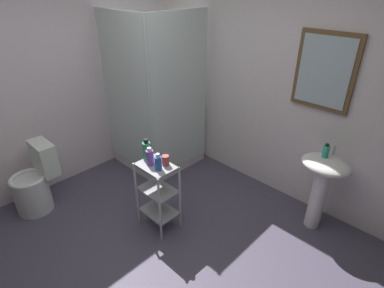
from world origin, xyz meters
name	(u,v)px	position (x,y,z in m)	size (l,w,h in m)	color
ground_plane	(147,264)	(0.00, 0.00, -0.01)	(4.20, 4.20, 0.02)	#4D465A
wall_back	(273,85)	(0.01, 1.85, 1.25)	(4.20, 0.14, 2.50)	silver
wall_left	(33,86)	(-1.85, 0.00, 1.25)	(0.10, 4.20, 2.50)	silver
shower_stall	(157,134)	(-1.22, 1.17, 0.46)	(0.92, 0.92, 2.00)	white
pedestal_sink	(322,179)	(0.85, 1.52, 0.58)	(0.46, 0.37, 0.81)	white
sink_faucet	(334,150)	(0.85, 1.64, 0.86)	(0.03, 0.03, 0.10)	silver
toilet	(35,184)	(-1.48, -0.35, 0.31)	(0.37, 0.49, 0.76)	white
storage_cart	(158,191)	(-0.30, 0.41, 0.44)	(0.38, 0.28, 0.74)	silver
hand_soap_bottle	(326,151)	(0.81, 1.54, 0.87)	(0.06, 0.06, 0.14)	#2DBC99
body_wash_bottle_green	(147,151)	(-0.43, 0.41, 0.84)	(0.08, 0.08, 0.22)	#2C905D
conditioner_bottle_purple	(150,157)	(-0.35, 0.38, 0.82)	(0.07, 0.07, 0.18)	#7B48A1
shampoo_bottle_blue	(158,163)	(-0.22, 0.38, 0.81)	(0.07, 0.07, 0.17)	blue
rinse_cup	(166,160)	(-0.24, 0.47, 0.79)	(0.07, 0.07, 0.10)	#B24742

